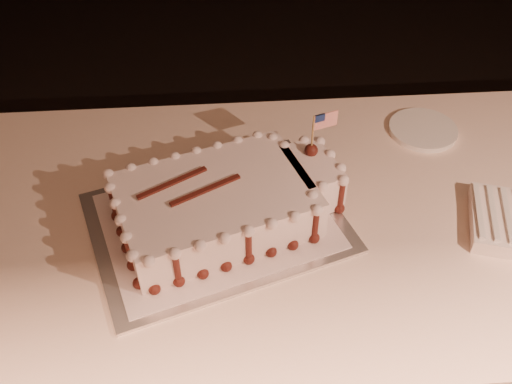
{
  "coord_description": "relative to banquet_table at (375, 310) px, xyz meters",
  "views": [
    {
      "loc": [
        -0.36,
        -0.21,
        1.6
      ],
      "look_at": [
        -0.31,
        0.58,
        0.83
      ],
      "focal_mm": 40.0,
      "sensor_mm": 36.0,
      "label": 1
    }
  ],
  "objects": [
    {
      "name": "side_plate",
      "position": [
        0.12,
        0.25,
        0.38
      ],
      "size": [
        0.16,
        0.16,
        0.01
      ],
      "primitive_type": "cylinder",
      "color": "white",
      "rests_on": "banquet_table"
    },
    {
      "name": "cake_board",
      "position": [
        -0.39,
        -0.02,
        0.38
      ],
      "size": [
        0.58,
        0.5,
        0.01
      ],
      "primitive_type": "cube",
      "rotation": [
        0.0,
        0.0,
        0.32
      ],
      "color": "silver",
      "rests_on": "banquet_table"
    },
    {
      "name": "banquet_table",
      "position": [
        0.0,
        0.0,
        0.0
      ],
      "size": [
        2.4,
        0.8,
        0.75
      ],
      "primitive_type": "cube",
      "color": "#FFDDC5",
      "rests_on": "ground"
    },
    {
      "name": "doily",
      "position": [
        -0.39,
        -0.02,
        0.38
      ],
      "size": [
        0.52,
        0.45,
        0.0
      ],
      "primitive_type": "cube",
      "rotation": [
        0.0,
        0.0,
        0.32
      ],
      "color": "white",
      "rests_on": "cake_board"
    },
    {
      "name": "sheet_cake",
      "position": [
        -0.36,
        -0.01,
        0.43
      ],
      "size": [
        0.48,
        0.35,
        0.18
      ],
      "color": "white",
      "rests_on": "doily"
    }
  ]
}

